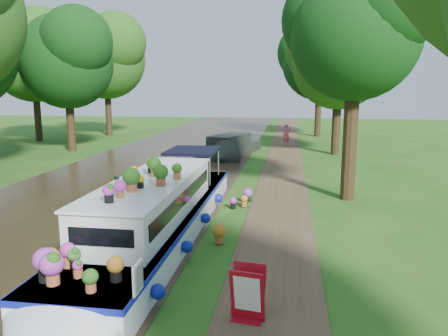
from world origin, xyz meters
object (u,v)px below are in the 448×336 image
second_boat (230,147)px  sandwich_board (248,296)px  plant_boat (154,214)px  pedestrian_pink (287,135)px

second_boat → sandwich_board: size_ratio=7.11×
plant_boat → second_boat: (-0.11, 16.60, -0.31)m
plant_boat → second_boat: size_ratio=1.84×
second_boat → pedestrian_pink: pedestrian_pink is taller
second_boat → pedestrian_pink: 5.96m
plant_boat → pedestrian_pink: size_ratio=8.18×
plant_boat → second_boat: plant_boat is taller
second_boat → pedestrian_pink: size_ratio=4.44×
plant_boat → second_boat: bearing=90.4°
plant_boat → sandwich_board: (3.02, -3.81, -0.36)m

